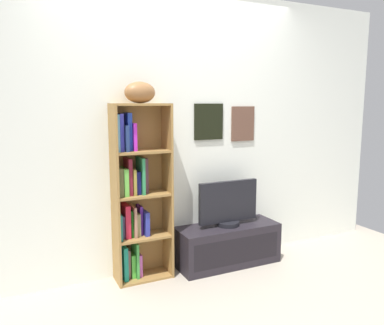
{
  "coord_description": "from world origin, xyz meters",
  "views": [
    {
      "loc": [
        -1.36,
        -2.14,
        1.55
      ],
      "look_at": [
        0.06,
        0.85,
        1.03
      ],
      "focal_mm": 35.95,
      "sensor_mm": 36.0,
      "label": 1
    }
  ],
  "objects_px": {
    "tv_stand": "(228,245)",
    "television": "(228,204)",
    "bookshelf": "(135,196)",
    "football": "(140,92)"
  },
  "relations": [
    {
      "from": "bookshelf",
      "to": "television",
      "type": "distance_m",
      "value": 0.9
    },
    {
      "from": "football",
      "to": "tv_stand",
      "type": "distance_m",
      "value": 1.67
    },
    {
      "from": "tv_stand",
      "to": "television",
      "type": "bearing_deg",
      "value": 90.0
    },
    {
      "from": "football",
      "to": "television",
      "type": "bearing_deg",
      "value": -4.22
    },
    {
      "from": "football",
      "to": "tv_stand",
      "type": "height_order",
      "value": "football"
    },
    {
      "from": "bookshelf",
      "to": "tv_stand",
      "type": "xyz_separation_m",
      "value": [
        0.89,
        -0.09,
        -0.56
      ]
    },
    {
      "from": "television",
      "to": "bookshelf",
      "type": "bearing_deg",
      "value": 174.17
    },
    {
      "from": "bookshelf",
      "to": "football",
      "type": "xyz_separation_m",
      "value": [
        0.05,
        -0.03,
        0.89
      ]
    },
    {
      "from": "bookshelf",
      "to": "tv_stand",
      "type": "distance_m",
      "value": 1.05
    },
    {
      "from": "football",
      "to": "television",
      "type": "xyz_separation_m",
      "value": [
        0.83,
        -0.06,
        -1.04
      ]
    }
  ]
}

